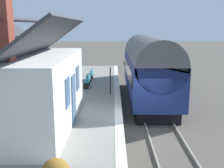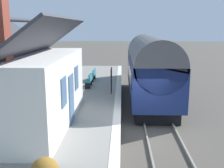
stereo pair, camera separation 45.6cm
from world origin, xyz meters
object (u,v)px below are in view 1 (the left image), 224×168
train (148,68)px  planter_under_sign (65,77)px  station_building (26,87)px  station_sign_board (110,74)px  planter_bench_right (54,89)px  bench_mid_platform (90,74)px  bench_near_building (87,80)px

train → planter_under_sign: 6.26m
station_building → station_sign_board: bearing=-32.5°
station_building → station_sign_board: station_building is taller
planter_bench_right → bench_mid_platform: bearing=-20.9°
station_sign_board → bench_mid_platform: bearing=22.0°
bench_mid_platform → planter_under_sign: bench_mid_platform is taller
bench_near_building → station_sign_board: station_sign_board is taller
bench_mid_platform → planter_under_sign: bearing=108.1°
station_building → planter_under_sign: 8.73m
train → planter_bench_right: 6.32m
station_building → planter_bench_right: (4.60, -0.10, -1.16)m
train → station_building: 9.03m
bench_mid_platform → bench_near_building: 2.25m
bench_near_building → planter_under_sign: size_ratio=1.67×
bench_mid_platform → bench_near_building: same height
train → station_sign_board: bearing=119.0°
station_building → planter_bench_right: size_ratio=9.00×
station_sign_board → planter_under_sign: bearing=46.2°
bench_near_building → planter_bench_right: size_ratio=1.68×
planter_bench_right → station_sign_board: 3.51m
planter_bench_right → planter_under_sign: planter_under_sign is taller
train → bench_mid_platform: bearing=58.9°
bench_near_building → station_building: bearing=165.1°
station_building → planter_under_sign: station_building is taller
bench_near_building → station_sign_board: (-1.60, -1.57, 0.71)m
bench_near_building → station_sign_board: bearing=-135.6°
bench_near_building → bench_mid_platform: bearing=-0.3°
bench_near_building → planter_under_sign: bench_near_building is taller
station_building → bench_near_building: size_ratio=5.36×
station_building → train: bearing=-41.2°
planter_under_sign → train: bearing=-107.5°
train → station_sign_board: size_ratio=6.63×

